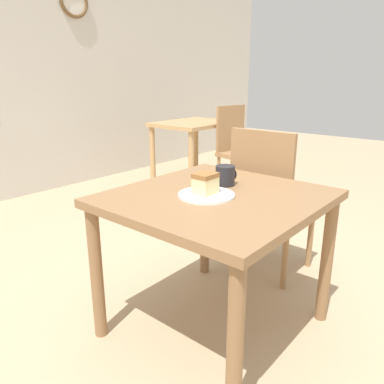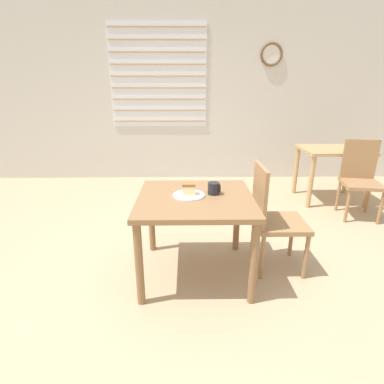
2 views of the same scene
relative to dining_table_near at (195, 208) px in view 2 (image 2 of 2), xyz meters
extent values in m
plane|color=tan|center=(-0.10, -0.10, -0.61)|extent=(14.00, 14.00, 0.00)
cube|color=beige|center=(-0.10, 2.93, 0.79)|extent=(10.00, 0.06, 2.80)
cube|color=white|center=(-0.53, 2.89, 1.09)|extent=(1.55, 0.01, 1.58)
cube|color=tan|center=(-0.53, 2.88, 0.38)|extent=(1.52, 0.01, 0.02)
cube|color=tan|center=(-0.53, 2.88, 0.56)|extent=(1.52, 0.01, 0.02)
cube|color=tan|center=(-0.53, 2.88, 0.73)|extent=(1.52, 0.01, 0.02)
cube|color=tan|center=(-0.53, 2.88, 0.91)|extent=(1.52, 0.01, 0.02)
cube|color=tan|center=(-0.53, 2.88, 1.09)|extent=(1.52, 0.01, 0.02)
cube|color=tan|center=(-0.53, 2.88, 1.26)|extent=(1.52, 0.01, 0.02)
cube|color=tan|center=(-0.53, 2.88, 1.44)|extent=(1.52, 0.01, 0.02)
cube|color=tan|center=(-0.53, 2.88, 1.61)|extent=(1.52, 0.01, 0.02)
cube|color=tan|center=(-0.53, 2.88, 1.79)|extent=(1.52, 0.01, 0.02)
torus|color=brown|center=(1.26, 2.88, 1.41)|extent=(0.35, 0.04, 0.35)
cylinder|color=silver|center=(1.26, 2.89, 1.41)|extent=(0.29, 0.01, 0.29)
cube|color=olive|center=(0.00, 0.00, 0.08)|extent=(0.93, 0.88, 0.04)
cylinder|color=olive|center=(-0.41, -0.39, -0.27)|extent=(0.06, 0.06, 0.67)
cylinder|color=olive|center=(0.41, -0.39, -0.27)|extent=(0.06, 0.06, 0.67)
cylinder|color=olive|center=(-0.41, 0.39, -0.27)|extent=(0.06, 0.06, 0.67)
cylinder|color=olive|center=(0.41, 0.39, -0.27)|extent=(0.06, 0.06, 0.67)
cube|color=tan|center=(1.95, 1.76, 0.12)|extent=(0.87, 0.67, 0.04)
cylinder|color=tan|center=(1.56, 1.47, -0.26)|extent=(0.06, 0.06, 0.71)
cylinder|color=tan|center=(2.33, 1.47, -0.26)|extent=(0.06, 0.06, 0.71)
cylinder|color=tan|center=(1.56, 2.04, -0.26)|extent=(0.06, 0.06, 0.71)
cylinder|color=tan|center=(2.33, 2.04, -0.26)|extent=(0.06, 0.06, 0.71)
cube|color=#9E754C|center=(0.74, 0.08, -0.18)|extent=(0.43, 0.43, 0.04)
cylinder|color=#9E754C|center=(0.92, -0.10, -0.40)|extent=(0.04, 0.04, 0.41)
cylinder|color=#9E754C|center=(0.92, 0.27, -0.40)|extent=(0.04, 0.04, 0.41)
cylinder|color=#9E754C|center=(0.55, -0.10, -0.40)|extent=(0.04, 0.04, 0.41)
cylinder|color=#9E754C|center=(0.55, 0.27, -0.40)|extent=(0.04, 0.04, 0.41)
cube|color=#9E754C|center=(0.54, 0.08, 0.09)|extent=(0.03, 0.41, 0.49)
cube|color=#9E754C|center=(2.04, 1.15, -0.18)|extent=(0.49, 0.49, 0.04)
cylinder|color=#9E754C|center=(1.83, 1.00, -0.40)|extent=(0.04, 0.04, 0.41)
cylinder|color=#9E754C|center=(2.19, 0.94, -0.40)|extent=(0.04, 0.04, 0.41)
cylinder|color=#9E754C|center=(1.89, 1.36, -0.40)|extent=(0.04, 0.04, 0.41)
cylinder|color=#9E754C|center=(2.25, 1.30, -0.40)|extent=(0.04, 0.04, 0.41)
cube|color=#9E754C|center=(2.07, 1.34, 0.09)|extent=(0.40, 0.10, 0.49)
cylinder|color=white|center=(-0.05, 0.02, 0.11)|extent=(0.26, 0.26, 0.01)
cube|color=beige|center=(-0.05, 0.03, 0.15)|extent=(0.10, 0.08, 0.07)
cube|color=#936033|center=(-0.05, 0.03, 0.20)|extent=(0.10, 0.08, 0.02)
cylinder|color=#232328|center=(0.15, 0.06, 0.15)|extent=(0.10, 0.10, 0.10)
torus|color=#232328|center=(0.20, 0.06, 0.15)|extent=(0.02, 0.07, 0.07)
camera|label=1|loc=(-1.33, -0.97, 0.62)|focal=35.00mm
camera|label=2|loc=(-0.06, -2.25, 0.94)|focal=28.00mm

